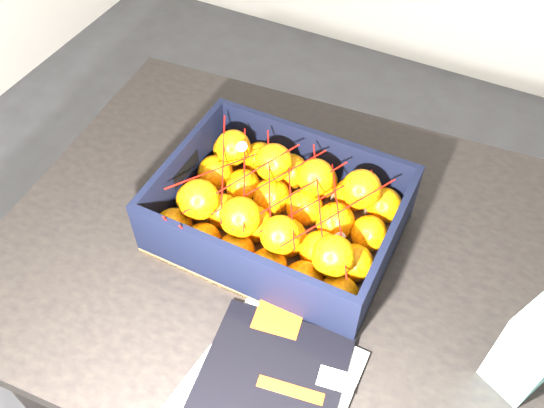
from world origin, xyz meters
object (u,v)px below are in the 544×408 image
at_px(table, 328,290).
at_px(magazine_stack, 262,400).
at_px(retail_carton, 537,345).
at_px(produce_crate, 280,218).

relative_size(table, magazine_stack, 4.03).
distance_m(table, retail_carton, 0.38).
xyz_separation_m(table, produce_crate, (-0.11, 0.01, 0.14)).
relative_size(magazine_stack, produce_crate, 0.77).
bearing_deg(retail_carton, table, -164.16).
xyz_separation_m(magazine_stack, produce_crate, (-0.12, 0.30, 0.03)).
bearing_deg(table, retail_carton, -10.17).
relative_size(magazine_stack, retail_carton, 1.92).
xyz_separation_m(produce_crate, retail_carton, (0.45, -0.07, 0.04)).
distance_m(magazine_stack, retail_carton, 0.40).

